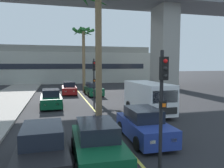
# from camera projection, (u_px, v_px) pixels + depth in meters

# --- Properties ---
(lane_stripe_center) EXTENTS (0.14, 56.00, 0.01)m
(lane_stripe_center) POSITION_uv_depth(u_px,v_px,m) (87.00, 102.00, 22.02)
(lane_stripe_center) COLOR #DBCC4C
(lane_stripe_center) RESTS_ON ground
(pier_building_backdrop) EXTENTS (32.81, 8.04, 7.29)m
(pier_building_backdrop) POSITION_uv_depth(u_px,v_px,m) (70.00, 65.00, 45.80)
(pier_building_backdrop) COLOR #ADB2A8
(pier_building_backdrop) RESTS_ON ground
(car_queue_front) EXTENTS (1.95, 4.16, 1.56)m
(car_queue_front) POSITION_uv_depth(u_px,v_px,m) (51.00, 99.00, 19.11)
(car_queue_front) COLOR #0C4728
(car_queue_front) RESTS_ON ground
(car_queue_second) EXTENTS (1.92, 4.14, 1.56)m
(car_queue_second) POSITION_uv_depth(u_px,v_px,m) (69.00, 89.00, 27.35)
(car_queue_second) COLOR maroon
(car_queue_second) RESTS_ON ground
(car_queue_third) EXTENTS (1.93, 4.15, 1.56)m
(car_queue_third) POSITION_uv_depth(u_px,v_px,m) (97.00, 145.00, 8.27)
(car_queue_third) COLOR #0C4728
(car_queue_third) RESTS_ON ground
(car_queue_fourth) EXTENTS (1.91, 4.14, 1.56)m
(car_queue_fourth) POSITION_uv_depth(u_px,v_px,m) (43.00, 149.00, 7.80)
(car_queue_fourth) COLOR black
(car_queue_fourth) RESTS_ON ground
(car_queue_fifth) EXTENTS (1.86, 4.11, 1.56)m
(car_queue_fifth) POSITION_uv_depth(u_px,v_px,m) (144.00, 125.00, 10.89)
(car_queue_fifth) COLOR navy
(car_queue_fifth) RESTS_ON ground
(car_queue_sixth) EXTENTS (1.95, 4.16, 1.56)m
(car_queue_sixth) POSITION_uv_depth(u_px,v_px,m) (94.00, 89.00, 26.39)
(car_queue_sixth) COLOR #0C4728
(car_queue_sixth) RESTS_ON ground
(delivery_van) EXTENTS (2.25, 5.29, 2.36)m
(delivery_van) POSITION_uv_depth(u_px,v_px,m) (148.00, 97.00, 16.57)
(delivery_van) COLOR white
(delivery_van) RESTS_ON ground
(traffic_light_median_near) EXTENTS (0.24, 0.37, 4.20)m
(traffic_light_median_near) POSITION_uv_depth(u_px,v_px,m) (162.00, 95.00, 7.29)
(traffic_light_median_near) COLOR black
(traffic_light_median_near) RESTS_ON ground
(traffic_light_median_far) EXTENTS (0.24, 0.37, 4.20)m
(traffic_light_median_far) POSITION_uv_depth(u_px,v_px,m) (94.00, 77.00, 18.13)
(traffic_light_median_far) COLOR black
(traffic_light_median_far) RESTS_ON ground
(palm_tree_near_median) EXTENTS (2.98, 2.98, 8.56)m
(palm_tree_near_median) POSITION_uv_depth(u_px,v_px,m) (84.00, 41.00, 28.88)
(palm_tree_near_median) COLOR brown
(palm_tree_near_median) RESTS_ON ground
(palm_tree_mid_median) EXTENTS (3.04, 3.05, 8.31)m
(palm_tree_mid_median) POSITION_uv_depth(u_px,v_px,m) (98.00, 14.00, 12.71)
(palm_tree_mid_median) COLOR brown
(palm_tree_mid_median) RESTS_ON ground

